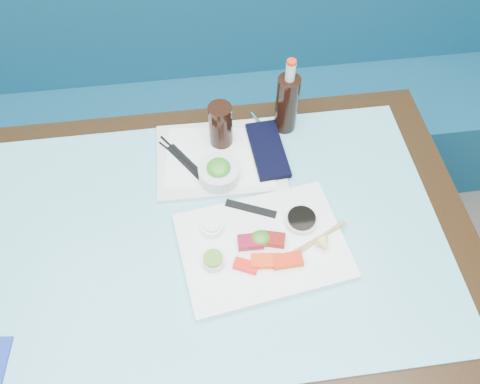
{
  "coord_description": "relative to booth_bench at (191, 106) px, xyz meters",
  "views": [
    {
      "loc": [
        0.02,
        0.87,
        1.8
      ],
      "look_at": [
        0.11,
        1.54,
        0.8
      ],
      "focal_mm": 35.0,
      "sensor_mm": 36.0,
      "label": 1
    }
  ],
  "objects": [
    {
      "name": "booth_bench",
      "position": [
        0.0,
        0.0,
        0.0
      ],
      "size": [
        3.0,
        0.56,
        1.17
      ],
      "color": "navy",
      "rests_on": "ground"
    },
    {
      "name": "dining_table",
      "position": [
        0.0,
        -0.84,
        0.29
      ],
      "size": [
        1.4,
        0.9,
        0.75
      ],
      "color": "black",
      "rests_on": "ground"
    },
    {
      "name": "glass_top",
      "position": [
        0.0,
        -0.84,
        0.38
      ],
      "size": [
        1.22,
        0.76,
        0.01
      ],
      "primitive_type": "cube",
      "color": "#67BECF",
      "rests_on": "dining_table"
    },
    {
      "name": "sashimi_plate",
      "position": [
        0.15,
        -0.89,
        0.39
      ],
      "size": [
        0.43,
        0.34,
        0.02
      ],
      "primitive_type": "cube",
      "rotation": [
        0.0,
        0.0,
        0.14
      ],
      "color": "white",
      "rests_on": "glass_top"
    },
    {
      "name": "salmon_left",
      "position": [
        0.1,
        -0.95,
        0.41
      ],
      "size": [
        0.06,
        0.05,
        0.01
      ],
      "primitive_type": "cube",
      "rotation": [
        0.0,
        0.0,
        -0.43
      ],
      "color": "#FE150A",
      "rests_on": "sashimi_plate"
    },
    {
      "name": "salmon_mid",
      "position": [
        0.15,
        -0.94,
        0.41
      ],
      "size": [
        0.07,
        0.04,
        0.02
      ],
      "primitive_type": "cube",
      "rotation": [
        0.0,
        0.0,
        -0.09
      ],
      "color": "#FF3A0A",
      "rests_on": "sashimi_plate"
    },
    {
      "name": "salmon_right",
      "position": [
        0.2,
        -0.95,
        0.41
      ],
      "size": [
        0.07,
        0.04,
        0.02
      ],
      "primitive_type": "cube",
      "rotation": [
        0.0,
        0.0,
        0.03
      ],
      "color": "red",
      "rests_on": "sashimi_plate"
    },
    {
      "name": "tuna_left",
      "position": [
        0.12,
        -0.89,
        0.41
      ],
      "size": [
        0.06,
        0.04,
        0.02
      ],
      "primitive_type": "cube",
      "rotation": [
        0.0,
        0.0,
        -0.02
      ],
      "color": "maroon",
      "rests_on": "sashimi_plate"
    },
    {
      "name": "tuna_right",
      "position": [
        0.17,
        -0.89,
        0.41
      ],
      "size": [
        0.07,
        0.05,
        0.02
      ],
      "primitive_type": "cube",
      "rotation": [
        0.0,
        0.0,
        -0.27
      ],
      "color": "maroon",
      "rests_on": "sashimi_plate"
    },
    {
      "name": "seaweed_garnish",
      "position": [
        0.14,
        -0.88,
        0.42
      ],
      "size": [
        0.06,
        0.06,
        0.03
      ],
      "primitive_type": "ellipsoid",
      "rotation": [
        0.0,
        0.0,
        0.41
      ],
      "color": "#327D1D",
      "rests_on": "sashimi_plate"
    },
    {
      "name": "ramekin_wasabi",
      "position": [
        0.02,
        -0.93,
        0.41
      ],
      "size": [
        0.07,
        0.07,
        0.02
      ],
      "primitive_type": "cylinder",
      "rotation": [
        0.0,
        0.0,
        -0.31
      ],
      "color": "silver",
      "rests_on": "sashimi_plate"
    },
    {
      "name": "wasabi_fill",
      "position": [
        0.02,
        -0.93,
        0.43
      ],
      "size": [
        0.06,
        0.06,
        0.01
      ],
      "primitive_type": "cylinder",
      "rotation": [
        0.0,
        0.0,
        -0.38
      ],
      "color": "#59922F",
      "rests_on": "ramekin_wasabi"
    },
    {
      "name": "ramekin_ginger",
      "position": [
        0.03,
        -0.84,
        0.41
      ],
      "size": [
        0.06,
        0.06,
        0.02
      ],
      "primitive_type": "cylinder",
      "rotation": [
        0.0,
        0.0,
        -0.23
      ],
      "color": "white",
      "rests_on": "sashimi_plate"
    },
    {
      "name": "ginger_fill",
      "position": [
        0.03,
        -0.84,
        0.43
      ],
      "size": [
        0.05,
        0.05,
        0.01
      ],
      "primitive_type": "cylinder",
      "rotation": [
        0.0,
        0.0,
        -0.22
      ],
      "color": "white",
      "rests_on": "ramekin_ginger"
    },
    {
      "name": "soy_dish",
      "position": [
        0.25,
        -0.84,
        0.41
      ],
      "size": [
        0.09,
        0.09,
        0.02
      ],
      "primitive_type": "cylinder",
      "rotation": [
        0.0,
        0.0,
        0.05
      ],
      "color": "silver",
      "rests_on": "sashimi_plate"
    },
    {
      "name": "soy_fill",
      "position": [
        0.25,
        -0.84,
        0.42
      ],
      "size": [
        0.08,
        0.08,
        0.01
      ],
      "primitive_type": "cylinder",
      "rotation": [
        0.0,
        0.0,
        -0.11
      ],
      "color": "black",
      "rests_on": "soy_dish"
    },
    {
      "name": "lemon_wedge",
      "position": [
        0.29,
        -0.92,
        0.42
      ],
      "size": [
        0.05,
        0.04,
        0.04
      ],
      "primitive_type": "cone",
      "rotation": [
        1.57,
        0.0,
        0.35
      ],
      "color": "#E9DB6E",
      "rests_on": "sashimi_plate"
    },
    {
      "name": "chopstick_sleeve",
      "position": [
        0.13,
        -0.79,
        0.41
      ],
      "size": [
        0.13,
        0.07,
        0.0
      ],
      "primitive_type": "cube",
      "rotation": [
        0.0,
        0.0,
        -0.42
      ],
      "color": "black",
      "rests_on": "sashimi_plate"
    },
    {
      "name": "wooden_chopstick_a",
      "position": [
        0.26,
        -0.91,
        0.41
      ],
      "size": [
        0.21,
        0.1,
        0.01
      ],
      "primitive_type": "cylinder",
      "rotation": [
        1.57,
        0.0,
        -1.16
      ],
      "color": "#AD7751",
      "rests_on": "sashimi_plate"
    },
    {
      "name": "wooden_chopstick_b",
      "position": [
        0.27,
        -0.91,
        0.41
      ],
      "size": [
        0.19,
        0.11,
        0.01
      ],
      "primitive_type": "cylinder",
      "rotation": [
        1.57,
        0.0,
        -1.06
      ],
      "color": "tan",
      "rests_on": "sashimi_plate"
    },
    {
      "name": "serving_tray",
      "position": [
        0.07,
        -0.6,
        0.39
      ],
      "size": [
        0.36,
        0.27,
        0.01
      ],
      "primitive_type": "cube",
      "rotation": [
        0.0,
        0.0,
        -0.03
      ],
      "color": "silver",
      "rests_on": "glass_top"
    },
    {
      "name": "paper_placemat",
      "position": [
        0.07,
        -0.6,
        0.4
      ],
      "size": [
        0.32,
        0.24,
        0.0
      ],
      "primitive_type": "cube",
      "rotation": [
        0.0,
        0.0,
        -0.11
      ],
      "color": "white",
      "rests_on": "serving_tray"
    },
    {
      "name": "seaweed_bowl",
      "position": [
        0.06,
        -0.68,
        0.42
      ],
      "size": [
        0.12,
        0.12,
        0.04
      ],
      "primitive_type": "cylinder",
      "rotation": [
        0.0,
        0.0,
        -0.15
      ],
      "color": "silver",
      "rests_on": "serving_tray"
    },
    {
      "name": "seaweed_salad",
      "position": [
        0.06,
        -0.68,
        0.44
      ],
      "size": [
        0.08,
        0.08,
        0.03
      ],
      "primitive_type": "ellipsoid",
      "rotation": [
        0.0,
        0.0,
        0.25
      ],
      "color": "#2F8E20",
      "rests_on": "seaweed_bowl"
    },
    {
      "name": "cola_glass",
      "position": [
        0.08,
        -0.55,
        0.46
      ],
      "size": [
        0.07,
        0.07,
        0.14
      ],
      "primitive_type": "cylinder",
      "rotation": [
        0.0,
        0.0,
        -0.06
      ],
      "color": "black",
      "rests_on": "serving_tray"
    },
    {
      "name": "navy_pouch",
      "position": [
        0.21,
        -0.6,
        0.4
      ],
      "size": [
        0.1,
        0.21,
        0.02
      ],
      "primitive_type": "cube",
      "rotation": [
        0.0,
        0.0,
        0.06
      ],
      "color": "black",
      "rests_on": "serving_tray"
    },
    {
      "name": "fork",
      "position": [
        0.2,
        -0.5,
        0.4
      ],
      "size": [
        0.05,
        0.09,
        0.01
      ],
      "primitive_type": "cylinder",
      "rotation": [
        1.57,
        0.0,
        0.41
      ],
      "color": "silver",
      "rests_on": "serving_tray"
    },
    {
      "name": "black_chopstick_a",
      "position": [
        -0.03,
        -0.61,
        0.4
      ],
      "size": [
        0.14,
        0.17,
        0.01
      ],
      "primitive_type": "cylinder",
      "rotation": [
        1.57,
        0.0,
        0.69
      ],
      "color": "black",
      "rests_on": "serving_tray"
    },
    {
      "name": "black_chopstick_b",
      "position": [
        -0.02,
        -0.61,
        0.4
      ],
      "size": [
        0.14,
        0.21,
        0.01
      ],
      "primitive_type": "cylinder",
      "rotation": [
        1.57,
        0.0,
        0.6
      ],
      "color": "black",
      "rests_on": "serving_tray"
    },
    {
      "name": "tray_sleeve",
      "position": [
        -0.02,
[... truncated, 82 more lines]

